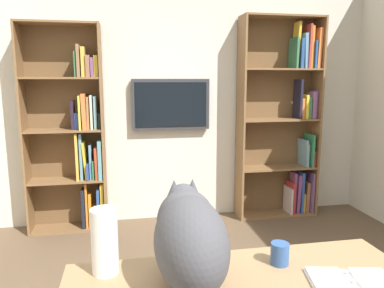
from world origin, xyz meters
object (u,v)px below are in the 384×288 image
Objects in this scene: bookshelf_right at (75,136)px; paper_towel_roll at (105,241)px; wall_mounted_tv at (171,104)px; coffee_mug at (280,254)px; bookshelf_left at (287,120)px; open_binder at (353,283)px; cat at (189,236)px.

paper_towel_roll is at bearing 99.44° from bookshelf_right.
wall_mounted_tv reaches higher than coffee_mug.
bookshelf_right is at bearing 0.09° from bookshelf_left.
bookshelf_left is at bearing -179.91° from bookshelf_right.
bookshelf_right is 21.82× the size of coffee_mug.
paper_towel_roll reaches higher than open_binder.
cat is at bearing 9.34° from coffee_mug.
bookshelf_left is at bearing 176.45° from wall_mounted_tv.
wall_mounted_tv is 2.60m from coffee_mug.
bookshelf_left reaches higher than wall_mounted_tv.
bookshelf_left reaches higher than open_binder.
bookshelf_right is 7.53× the size of paper_towel_roll.
cat is (1.59, 2.54, -0.15)m from bookshelf_left.
open_binder is 1.01m from paper_towel_roll.
wall_mounted_tv is 3.01× the size of paper_towel_roll.
bookshelf_right is 1.05m from wall_mounted_tv.
bookshelf_left is at bearing -121.96° from cat.
cat is at bearing 84.04° from wall_mounted_tv.
bookshelf_left is at bearing -109.63° from open_binder.
wall_mounted_tv reaches higher than cat.
bookshelf_right is at bearing -80.56° from paper_towel_roll.
coffee_mug is at bearing 114.86° from bookshelf_right.
cat is 0.36m from paper_towel_roll.
open_binder is at bearing 135.75° from coffee_mug.
wall_mounted_tv is 2.59m from paper_towel_roll.
paper_towel_roll is at bearing -22.09° from cat.
bookshelf_left is 6.02× the size of open_binder.
bookshelf_left is 23.15× the size of coffee_mug.
bookshelf_right is 2.44m from paper_towel_roll.
bookshelf_right is at bearing -65.14° from coffee_mug.
coffee_mug is (-1.14, 2.47, -0.19)m from bookshelf_right.
open_binder is at bearing 97.32° from wall_mounted_tv.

